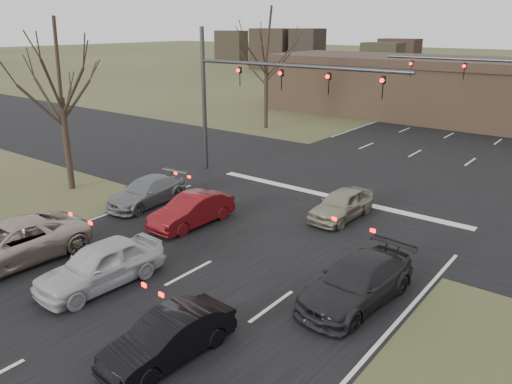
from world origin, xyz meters
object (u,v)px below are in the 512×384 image
car_charcoal_sedan (357,282)px  car_silver_ahead (342,204)px  car_white_sedan (101,265)px  car_grey_ahead (147,192)px  car_silver_suv (10,244)px  building (504,93)px  car_black_hatch (169,337)px  car_red_ahead (192,210)px  mast_arm_near (249,85)px

car_charcoal_sedan → car_silver_ahead: size_ratio=1.22×
car_white_sedan → car_grey_ahead: 7.73m
car_charcoal_sedan → car_grey_ahead: bearing=176.4°
car_silver_suv → car_white_sedan: bearing=17.2°
car_grey_ahead → car_white_sedan: bearing=-56.4°
car_charcoal_sedan → building: bearing=101.4°
car_black_hatch → car_charcoal_sedan: car_charcoal_sedan is taller
car_white_sedan → car_black_hatch: 4.71m
car_silver_suv → car_grey_ahead: 7.10m
car_silver_suv → car_white_sedan: size_ratio=1.26×
car_black_hatch → car_red_ahead: bearing=135.3°
building → car_grey_ahead: (-8.50, -31.23, -2.04)m
car_charcoal_sedan → mast_arm_near: bearing=148.0°
mast_arm_near → car_grey_ahead: 7.76m
car_charcoal_sedan → car_silver_ahead: (-3.71, 5.92, -0.03)m
building → mast_arm_near: size_ratio=3.50×
building → car_charcoal_sedan: size_ratio=9.14×
mast_arm_near → car_black_hatch: size_ratio=3.31×
building → car_grey_ahead: size_ratio=9.87×
car_white_sedan → car_charcoal_sedan: bearing=33.4°
building → car_silver_ahead: size_ratio=11.15×
building → car_charcoal_sedan: (3.36, -33.14, -1.99)m
car_white_sedan → car_black_hatch: (4.53, -1.26, -0.13)m
car_black_hatch → car_charcoal_sedan: size_ratio=0.79×
building → mast_arm_near: bearing=-106.1°
car_black_hatch → car_grey_ahead: (-9.34, 7.31, 0.02)m
car_charcoal_sedan → car_black_hatch: bearing=-109.5°
car_red_ahead → car_silver_ahead: bearing=45.9°
car_white_sedan → car_grey_ahead: car_white_sedan is taller
car_white_sedan → car_charcoal_sedan: size_ratio=0.93×
car_silver_ahead → car_white_sedan: bearing=-106.7°
mast_arm_near → car_red_ahead: (2.23, -6.78, -4.42)m
car_charcoal_sedan → car_red_ahead: bearing=176.3°
car_white_sedan → car_charcoal_sedan: (7.06, 4.14, -0.06)m
mast_arm_near → car_silver_ahead: size_ratio=3.19×
car_charcoal_sedan → car_red_ahead: car_charcoal_sedan is taller
car_grey_ahead → car_silver_ahead: car_silver_ahead is taller
car_white_sedan → car_black_hatch: bearing=-12.5°
mast_arm_near → car_grey_ahead: size_ratio=2.82×
mast_arm_near → car_red_ahead: bearing=-71.8°
car_white_sedan → car_red_ahead: size_ratio=1.08×
car_black_hatch → car_grey_ahead: size_ratio=0.85×
car_charcoal_sedan → car_silver_ahead: car_charcoal_sedan is taller
building → car_black_hatch: (0.84, -38.54, -2.06)m
building → mast_arm_near: (-7.23, -25.00, 2.41)m
car_white_sedan → car_silver_ahead: bearing=74.6°
car_silver_suv → car_silver_ahead: (7.21, 11.04, -0.10)m
car_white_sedan → car_red_ahead: (-1.31, 5.50, -0.07)m
car_grey_ahead → car_red_ahead: car_red_ahead is taller
car_grey_ahead → car_black_hatch: bearing=-42.9°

